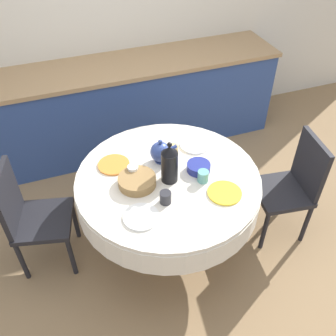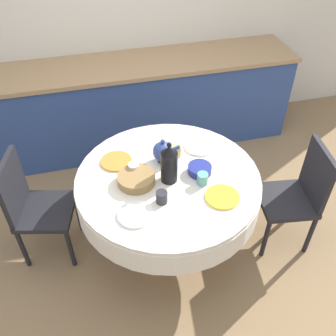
{
  "view_description": "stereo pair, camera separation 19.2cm",
  "coord_description": "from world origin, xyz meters",
  "px_view_note": "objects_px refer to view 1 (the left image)",
  "views": [
    {
      "loc": [
        -0.65,
        -1.77,
        2.49
      ],
      "look_at": [
        0.0,
        0.0,
        0.84
      ],
      "focal_mm": 40.0,
      "sensor_mm": 36.0,
      "label": 1
    },
    {
      "loc": [
        -0.47,
        -1.82,
        2.49
      ],
      "look_at": [
        0.0,
        0.0,
        0.84
      ],
      "focal_mm": 40.0,
      "sensor_mm": 36.0,
      "label": 2
    }
  ],
  "objects_px": {
    "chair_right": "(30,215)",
    "teapot": "(161,152)",
    "coffee_carafe": "(169,164)",
    "chair_left": "(292,184)"
  },
  "relations": [
    {
      "from": "chair_left",
      "to": "teapot",
      "type": "relative_size",
      "value": 4.46
    },
    {
      "from": "chair_right",
      "to": "coffee_carafe",
      "type": "xyz_separation_m",
      "value": [
        0.95,
        -0.26,
        0.4
      ]
    },
    {
      "from": "chair_right",
      "to": "coffee_carafe",
      "type": "height_order",
      "value": "coffee_carafe"
    },
    {
      "from": "chair_right",
      "to": "teapot",
      "type": "bearing_deg",
      "value": 100.28
    },
    {
      "from": "chair_right",
      "to": "coffee_carafe",
      "type": "bearing_deg",
      "value": 88.39
    },
    {
      "from": "teapot",
      "to": "coffee_carafe",
      "type": "bearing_deg",
      "value": -92.78
    },
    {
      "from": "chair_right",
      "to": "teapot",
      "type": "distance_m",
      "value": 1.03
    },
    {
      "from": "coffee_carafe",
      "to": "teapot",
      "type": "bearing_deg",
      "value": 87.22
    },
    {
      "from": "chair_right",
      "to": "teapot",
      "type": "xyz_separation_m",
      "value": [
        0.96,
        -0.06,
        0.35
      ]
    },
    {
      "from": "coffee_carafe",
      "to": "teapot",
      "type": "distance_m",
      "value": 0.21
    }
  ]
}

